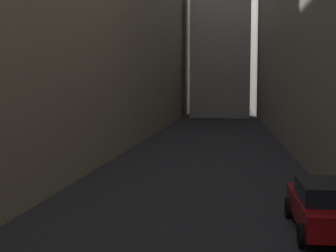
# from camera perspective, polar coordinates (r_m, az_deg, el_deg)

# --- Properties ---
(ground_plane) EXTENTS (264.00, 264.00, 0.00)m
(ground_plane) POSITION_cam_1_polar(r_m,az_deg,el_deg) (38.85, 5.62, -1.56)
(ground_plane) COLOR #232326
(building_block_left) EXTENTS (10.97, 108.00, 20.86)m
(building_block_left) POSITION_cam_1_polar(r_m,az_deg,el_deg) (42.91, -9.37, 12.96)
(building_block_left) COLOR gray
(building_block_left) RESTS_ON ground
(parked_car_right_far) EXTENTS (2.04, 4.24, 1.55)m
(parked_car_right_far) POSITION_cam_1_polar(r_m,az_deg,el_deg) (14.26, 19.60, -9.54)
(parked_car_right_far) COLOR maroon
(parked_car_right_far) RESTS_ON ground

